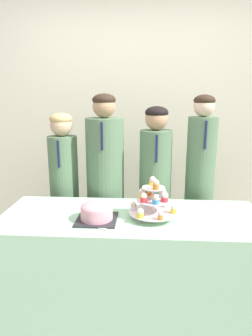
{
  "coord_description": "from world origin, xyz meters",
  "views": [
    {
      "loc": [
        0.08,
        -1.56,
        1.55
      ],
      "look_at": [
        -0.04,
        0.38,
        1.08
      ],
      "focal_mm": 32.0,
      "sensor_mm": 36.0,
      "label": 1
    }
  ],
  "objects": [
    {
      "name": "wall_back",
      "position": [
        0.0,
        1.62,
        1.35
      ],
      "size": [
        9.0,
        0.06,
        2.7
      ],
      "color": "beige",
      "rests_on": "ground_plane"
    },
    {
      "name": "student_1",
      "position": [
        -0.25,
        0.9,
        0.74
      ],
      "size": [
        0.32,
        0.32,
        1.57
      ],
      "color": "#567556",
      "rests_on": "ground_plane"
    },
    {
      "name": "student_3",
      "position": [
        0.55,
        0.9,
        0.76
      ],
      "size": [
        0.24,
        0.25,
        1.56
      ],
      "color": "#567556",
      "rests_on": "ground_plane"
    },
    {
      "name": "student_0",
      "position": [
        -0.61,
        0.9,
        0.69
      ],
      "size": [
        0.25,
        0.25,
        1.41
      ],
      "color": "#567556",
      "rests_on": "ground_plane"
    },
    {
      "name": "student_2",
      "position": [
        0.18,
        0.9,
        0.71
      ],
      "size": [
        0.27,
        0.27,
        1.47
      ],
      "color": "#567556",
      "rests_on": "ground_plane"
    },
    {
      "name": "table",
      "position": [
        0.0,
        0.35,
        0.38
      ],
      "size": [
        1.79,
        0.69,
        0.75
      ],
      "color": "#A8DBB2",
      "rests_on": "ground_plane"
    },
    {
      "name": "cake_knife",
      "position": [
        -0.13,
        0.09,
        0.76
      ],
      "size": [
        0.21,
        0.13,
        0.01
      ],
      "rotation": [
        0.0,
        0.0,
        -0.52
      ],
      "color": "silver",
      "rests_on": "table"
    },
    {
      "name": "round_cake",
      "position": [
        -0.22,
        0.25,
        0.82
      ],
      "size": [
        0.26,
        0.26,
        0.13
      ],
      "color": "#232328",
      "rests_on": "table"
    },
    {
      "name": "cupcake_stand",
      "position": [
        0.14,
        0.31,
        0.87
      ],
      "size": [
        0.32,
        0.32,
        0.28
      ],
      "color": "silver",
      "rests_on": "table"
    }
  ]
}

